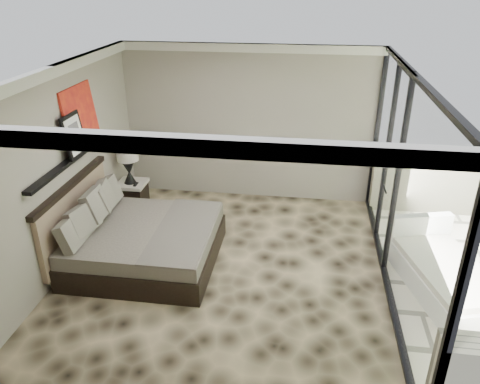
# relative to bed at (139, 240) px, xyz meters

# --- Properties ---
(floor) EXTENTS (5.00, 5.00, 0.00)m
(floor) POSITION_rel_bed_xyz_m (1.28, -0.03, -0.34)
(floor) COLOR black
(floor) RESTS_ON ground
(ceiling) EXTENTS (4.50, 5.00, 0.02)m
(ceiling) POSITION_rel_bed_xyz_m (1.28, -0.03, 2.45)
(ceiling) COLOR silver
(ceiling) RESTS_ON back_wall
(back_wall) EXTENTS (4.50, 0.02, 2.80)m
(back_wall) POSITION_rel_bed_xyz_m (1.28, 2.46, 1.06)
(back_wall) COLOR gray
(back_wall) RESTS_ON floor
(left_wall) EXTENTS (0.02, 5.00, 2.80)m
(left_wall) POSITION_rel_bed_xyz_m (-0.96, -0.03, 1.06)
(left_wall) COLOR gray
(left_wall) RESTS_ON floor
(glass_wall) EXTENTS (0.08, 5.00, 2.80)m
(glass_wall) POSITION_rel_bed_xyz_m (3.53, -0.03, 1.06)
(glass_wall) COLOR white
(glass_wall) RESTS_ON floor
(picture_ledge) EXTENTS (0.12, 2.20, 0.05)m
(picture_ledge) POSITION_rel_bed_xyz_m (-0.90, 0.07, 1.16)
(picture_ledge) COLOR black
(picture_ledge) RESTS_ON left_wall
(bed) EXTENTS (2.07, 2.01, 1.14)m
(bed) POSITION_rel_bed_xyz_m (0.00, 0.00, 0.00)
(bed) COLOR black
(bed) RESTS_ON floor
(nightstand) EXTENTS (0.60, 0.60, 0.49)m
(nightstand) POSITION_rel_bed_xyz_m (-0.67, 1.58, -0.09)
(nightstand) COLOR black
(nightstand) RESTS_ON floor
(table_lamp) EXTENTS (0.37, 0.37, 0.68)m
(table_lamp) POSITION_rel_bed_xyz_m (-0.68, 1.57, 0.62)
(table_lamp) COLOR black
(table_lamp) RESTS_ON nightstand
(abstract_canvas) EXTENTS (0.13, 0.90, 0.90)m
(abstract_canvas) POSITION_rel_bed_xyz_m (-0.91, 0.57, 1.64)
(abstract_canvas) COLOR #B4500F
(abstract_canvas) RESTS_ON picture_ledge
(framed_print) EXTENTS (0.11, 0.50, 0.60)m
(framed_print) POSITION_rel_bed_xyz_m (-0.86, 0.20, 1.49)
(framed_print) COLOR black
(framed_print) RESTS_ON picture_ledge
(lounger) EXTENTS (1.33, 1.97, 0.70)m
(lounger) POSITION_rel_bed_xyz_m (4.26, -0.08, -0.12)
(lounger) COLOR white
(lounger) RESTS_ON terrace_slab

